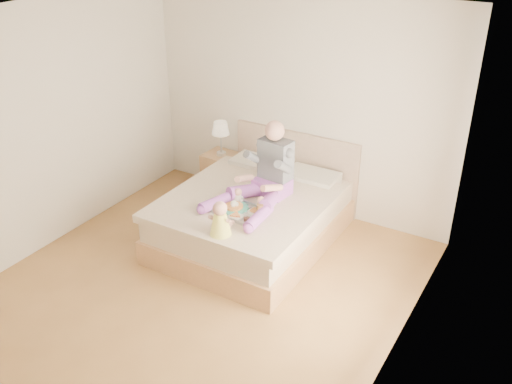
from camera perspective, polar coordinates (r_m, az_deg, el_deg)
The scene contains 7 objects.
room at distance 5.23m, azimuth -5.32°, elevation 3.83°, with size 4.02×4.22×2.71m.
bed at distance 6.61m, azimuth -0.03°, elevation -2.24°, with size 1.70×2.18×1.00m.
nightstand at distance 7.70m, azimuth -3.40°, elevation 1.91°, with size 0.47×0.43×0.55m.
lamp at distance 7.44m, azimuth -3.56°, elevation 6.20°, with size 0.23×0.23×0.46m.
adult at distance 6.23m, azimuth 0.94°, elevation 1.53°, with size 0.75×1.10×0.89m.
tray at distance 6.04m, azimuth -1.45°, elevation -1.78°, with size 0.54×0.45×0.14m.
baby at distance 5.63m, azimuth -3.56°, elevation -2.89°, with size 0.24×0.33×0.36m.
Camera 1 is at (2.93, -3.84, 3.61)m, focal length 40.00 mm.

